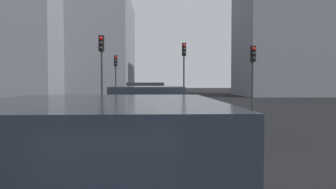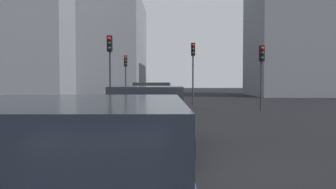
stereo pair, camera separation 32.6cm
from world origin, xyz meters
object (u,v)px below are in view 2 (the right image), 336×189
(car_black_right_second, at_px, (149,119))
(car_yellow_right_lead, at_px, (153,101))
(traffic_light_far_left, at_px, (110,57))
(traffic_light_near_left, at_px, (262,64))
(traffic_light_far_right, at_px, (193,60))
(traffic_light_near_right, at_px, (126,68))

(car_black_right_second, bearing_deg, car_yellow_right_lead, 2.94)
(car_black_right_second, distance_m, traffic_light_far_left, 11.81)
(traffic_light_far_left, bearing_deg, car_yellow_right_lead, 39.87)
(traffic_light_near_left, distance_m, traffic_light_far_right, 6.02)
(car_black_right_second, relative_size, traffic_light_near_left, 1.31)
(traffic_light_far_left, xyz_separation_m, traffic_light_far_right, (4.79, -5.00, 0.07))
(traffic_light_near_right, bearing_deg, traffic_light_far_left, -4.40)
(car_black_right_second, relative_size, traffic_light_far_right, 1.10)
(car_yellow_right_lead, distance_m, traffic_light_far_right, 9.24)
(traffic_light_near_left, height_order, traffic_light_near_right, traffic_light_near_right)
(traffic_light_near_right, xyz_separation_m, traffic_light_far_left, (-9.40, -0.31, 0.30))
(traffic_light_far_left, distance_m, traffic_light_far_right, 6.93)
(car_yellow_right_lead, relative_size, car_black_right_second, 0.86)
(car_black_right_second, distance_m, traffic_light_far_right, 16.31)
(traffic_light_near_right, xyz_separation_m, traffic_light_far_right, (-4.61, -5.32, 0.37))
(car_black_right_second, height_order, traffic_light_near_left, traffic_light_near_left)
(traffic_light_near_left, bearing_deg, traffic_light_far_right, -148.67)
(traffic_light_far_left, height_order, traffic_light_far_right, traffic_light_far_right)
(car_black_right_second, xyz_separation_m, traffic_light_near_right, (20.61, 3.23, 2.00))
(car_black_right_second, xyz_separation_m, traffic_light_near_left, (11.16, -5.63, 1.91))
(car_yellow_right_lead, xyz_separation_m, traffic_light_far_left, (3.84, 2.65, 2.27))
(car_yellow_right_lead, height_order, car_black_right_second, car_yellow_right_lead)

